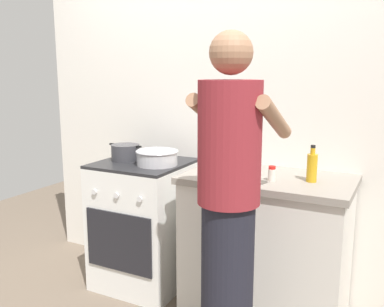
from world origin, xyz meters
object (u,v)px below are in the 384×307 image
object	(u,v)px
stove_range	(144,223)
oil_bottle	(312,167)
utensil_crock	(241,152)
mixing_bowl	(157,157)
person	(229,210)
pot	(125,152)
spice_bottle	(272,174)

from	to	relation	value
stove_range	oil_bottle	distance (m)	1.28
utensil_crock	mixing_bowl	bearing A→B (deg)	-159.28
mixing_bowl	person	xyz separation A→B (m)	(0.75, -0.55, -0.09)
pot	oil_bottle	world-z (taller)	oil_bottle
spice_bottle	pot	bearing A→B (deg)	175.44
pot	person	distance (m)	1.18
stove_range	mixing_bowl	xyz separation A→B (m)	(0.14, -0.04, 0.50)
pot	person	size ratio (longest dim) A/B	0.16
stove_range	pot	distance (m)	0.53
pot	oil_bottle	bearing A→B (deg)	-0.07
utensil_crock	spice_bottle	xyz separation A→B (m)	(0.29, -0.26, -0.06)
pot	utensil_crock	size ratio (longest dim) A/B	0.82
stove_range	mixing_bowl	bearing A→B (deg)	-14.51
stove_range	utensil_crock	xyz separation A→B (m)	(0.67, 0.16, 0.55)
spice_bottle	mixing_bowl	bearing A→B (deg)	175.76
pot	spice_bottle	world-z (taller)	pot
spice_bottle	person	bearing A→B (deg)	-97.24
utensil_crock	spice_bottle	size ratio (longest dim) A/B	3.70
stove_range	pot	bearing A→B (deg)	-176.21
utensil_crock	person	bearing A→B (deg)	-73.44
mixing_bowl	spice_bottle	distance (m)	0.81
mixing_bowl	utensil_crock	distance (m)	0.56
spice_bottle	oil_bottle	world-z (taller)	oil_bottle
oil_bottle	pot	bearing A→B (deg)	179.93
person	utensil_crock	bearing A→B (deg)	106.56
utensil_crock	oil_bottle	bearing A→B (deg)	-19.40
oil_bottle	person	bearing A→B (deg)	-114.95
person	spice_bottle	bearing A→B (deg)	82.76
oil_bottle	person	size ratio (longest dim) A/B	0.12
stove_range	mixing_bowl	distance (m)	0.53
stove_range	person	distance (m)	1.14
stove_range	utensil_crock	distance (m)	0.88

